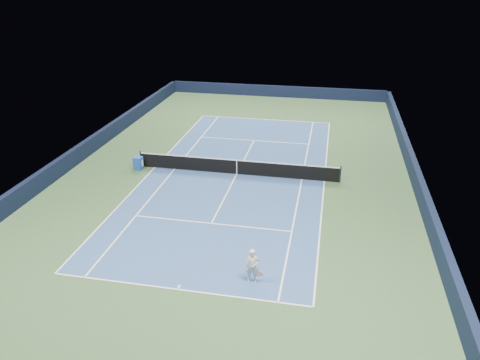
# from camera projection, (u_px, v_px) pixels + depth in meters

# --- Properties ---
(ground) EXTENTS (40.00, 40.00, 0.00)m
(ground) POSITION_uv_depth(u_px,v_px,m) (237.00, 174.00, 29.61)
(ground) COLOR #314F2B
(ground) RESTS_ON ground
(wall_far) EXTENTS (22.00, 0.35, 1.10)m
(wall_far) POSITION_uv_depth(u_px,v_px,m) (277.00, 91.00, 47.06)
(wall_far) COLOR black
(wall_far) RESTS_ON ground
(wall_right) EXTENTS (0.35, 40.00, 1.10)m
(wall_right) POSITION_uv_depth(u_px,v_px,m) (417.00, 180.00, 27.44)
(wall_right) COLOR black
(wall_right) RESTS_ON ground
(wall_left) EXTENTS (0.35, 40.00, 1.10)m
(wall_left) POSITION_uv_depth(u_px,v_px,m) (79.00, 154.00, 31.32)
(wall_left) COLOR black
(wall_left) RESTS_ON ground
(court_surface) EXTENTS (10.97, 23.77, 0.01)m
(court_surface) POSITION_uv_depth(u_px,v_px,m) (237.00, 174.00, 29.61)
(court_surface) COLOR #2D4D80
(court_surface) RESTS_ON ground
(baseline_far) EXTENTS (10.97, 0.08, 0.00)m
(baseline_far) POSITION_uv_depth(u_px,v_px,m) (265.00, 119.00, 40.20)
(baseline_far) COLOR white
(baseline_far) RESTS_ON ground
(baseline_near) EXTENTS (10.97, 0.08, 0.00)m
(baseline_near) POSITION_uv_depth(u_px,v_px,m) (178.00, 289.00, 19.00)
(baseline_near) COLOR white
(baseline_near) RESTS_ON ground
(sideline_doubles_right) EXTENTS (0.08, 23.77, 0.00)m
(sideline_doubles_right) POSITION_uv_depth(u_px,v_px,m) (324.00, 181.00, 28.62)
(sideline_doubles_right) COLOR white
(sideline_doubles_right) RESTS_ON ground
(sideline_doubles_left) EXTENTS (0.08, 23.77, 0.00)m
(sideline_doubles_left) POSITION_uv_depth(u_px,v_px,m) (155.00, 167.00, 30.59)
(sideline_doubles_left) COLOR white
(sideline_doubles_left) RESTS_ON ground
(sideline_singles_right) EXTENTS (0.08, 23.77, 0.00)m
(sideline_singles_right) POSITION_uv_depth(u_px,v_px,m) (302.00, 179.00, 28.87)
(sideline_singles_right) COLOR white
(sideline_singles_right) RESTS_ON ground
(sideline_singles_left) EXTENTS (0.08, 23.77, 0.00)m
(sideline_singles_left) POSITION_uv_depth(u_px,v_px,m) (175.00, 169.00, 30.34)
(sideline_singles_left) COLOR white
(sideline_singles_left) RESTS_ON ground
(service_line_far) EXTENTS (8.23, 0.08, 0.00)m
(service_line_far) POSITION_uv_depth(u_px,v_px,m) (254.00, 140.00, 35.31)
(service_line_far) COLOR white
(service_line_far) RESTS_ON ground
(service_line_near) EXTENTS (8.23, 0.08, 0.00)m
(service_line_near) POSITION_uv_depth(u_px,v_px,m) (211.00, 223.00, 23.90)
(service_line_near) COLOR white
(service_line_near) RESTS_ON ground
(center_service_line) EXTENTS (0.08, 12.80, 0.00)m
(center_service_line) POSITION_uv_depth(u_px,v_px,m) (237.00, 174.00, 29.60)
(center_service_line) COLOR white
(center_service_line) RESTS_ON ground
(center_mark_far) EXTENTS (0.08, 0.30, 0.00)m
(center_mark_far) POSITION_uv_depth(u_px,v_px,m) (265.00, 120.00, 40.07)
(center_mark_far) COLOR white
(center_mark_far) RESTS_ON ground
(center_mark_near) EXTENTS (0.08, 0.30, 0.00)m
(center_mark_near) POSITION_uv_depth(u_px,v_px,m) (179.00, 287.00, 19.14)
(center_mark_near) COLOR white
(center_mark_near) RESTS_ON ground
(tennis_net) EXTENTS (12.90, 0.10, 1.07)m
(tennis_net) POSITION_uv_depth(u_px,v_px,m) (237.00, 167.00, 29.40)
(tennis_net) COLOR black
(tennis_net) RESTS_ON ground
(sponsor_cube) EXTENTS (0.61, 0.51, 0.84)m
(sponsor_cube) POSITION_uv_depth(u_px,v_px,m) (138.00, 163.00, 30.14)
(sponsor_cube) COLOR #1D4CB0
(sponsor_cube) RESTS_ON ground
(tennis_player) EXTENTS (0.76, 1.25, 1.97)m
(tennis_player) POSITION_uv_depth(u_px,v_px,m) (253.00, 266.00, 19.18)
(tennis_player) COLOR silver
(tennis_player) RESTS_ON ground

